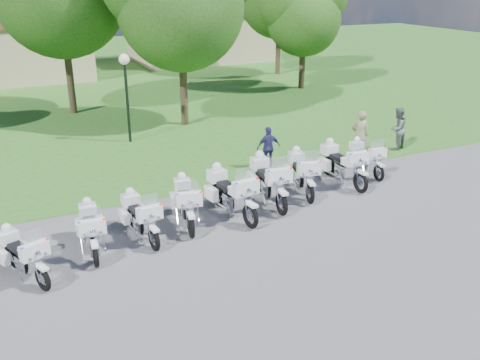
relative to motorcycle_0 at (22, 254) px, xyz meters
name	(u,v)px	position (x,y,z in m)	size (l,w,h in m)	color
ground	(234,229)	(5.57, 0.15, -0.60)	(100.00, 100.00, 0.00)	#545459
grass_lawn	(75,76)	(5.57, 27.15, -0.60)	(100.00, 48.00, 0.01)	#2C6C22
motorcycle_0	(22,254)	(0.00, 0.00, 0.00)	(1.20, 2.02, 1.43)	black
motorcycle_1	(91,228)	(1.71, 0.65, 0.02)	(0.85, 2.20, 1.48)	black
motorcycle_2	(140,216)	(3.07, 0.83, 0.02)	(0.86, 2.21, 1.49)	black
motorcycle_3	(186,201)	(4.50, 1.16, 0.06)	(1.07, 2.31, 1.57)	black
motorcycle_4	(231,192)	(5.89, 1.10, 0.12)	(1.03, 2.57, 1.73)	black
motorcycle_5	(268,180)	(7.37, 1.50, 0.13)	(1.03, 2.60, 1.75)	black
motorcycle_6	(302,172)	(8.76, 1.77, 0.08)	(1.21, 2.37, 1.63)	black
motorcycle_7	(342,163)	(10.44, 1.88, 0.11)	(0.83, 2.52, 1.69)	black
motorcycle_8	(366,157)	(11.77, 2.29, 0.00)	(0.84, 2.14, 1.44)	black
lamp_post	(125,75)	(5.06, 9.73, 2.24)	(0.44, 0.44, 3.72)	black
tree_3	(303,12)	(17.71, 16.48, 4.02)	(5.24, 4.47, 6.99)	#38281C
building_east	(203,34)	(16.57, 30.15, 1.47)	(11.44, 7.28, 4.10)	tan
bystander_a	(360,135)	(12.48, 3.65, 0.36)	(0.70, 0.46, 1.92)	#958E65
bystander_b	(397,129)	(14.63, 3.98, 0.28)	(0.85, 0.66, 1.76)	slate
bystander_c	(269,148)	(8.86, 4.26, 0.18)	(0.92, 0.38, 1.57)	navy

